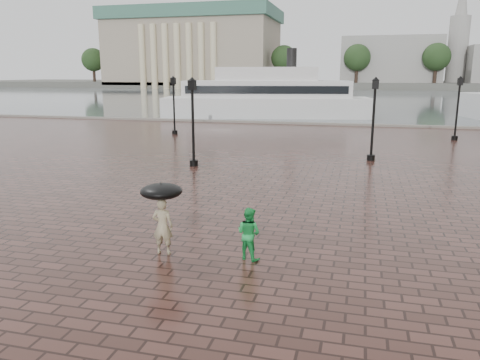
{
  "coord_description": "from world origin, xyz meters",
  "views": [
    {
      "loc": [
        2.39,
        -12.66,
        4.71
      ],
      "look_at": [
        -1.26,
        1.38,
        1.4
      ],
      "focal_mm": 35.0,
      "sensor_mm": 36.0,
      "label": 1
    }
  ],
  "objects_px": {
    "street_lamps": "(300,112)",
    "adult_pedestrian": "(163,226)",
    "child_pedestrian": "(249,233)",
    "ferry_near": "(266,97)"
  },
  "relations": [
    {
      "from": "street_lamps",
      "to": "child_pedestrian",
      "type": "bearing_deg",
      "value": -86.29
    },
    {
      "from": "street_lamps",
      "to": "adult_pedestrian",
      "type": "height_order",
      "value": "street_lamps"
    },
    {
      "from": "child_pedestrian",
      "to": "ferry_near",
      "type": "relative_size",
      "value": 0.06
    },
    {
      "from": "child_pedestrian",
      "to": "adult_pedestrian",
      "type": "bearing_deg",
      "value": 27.45
    },
    {
      "from": "child_pedestrian",
      "to": "ferry_near",
      "type": "distance_m",
      "value": 40.75
    },
    {
      "from": "adult_pedestrian",
      "to": "child_pedestrian",
      "type": "xyz_separation_m",
      "value": [
        2.29,
        0.23,
        -0.07
      ]
    },
    {
      "from": "street_lamps",
      "to": "adult_pedestrian",
      "type": "bearing_deg",
      "value": -93.14
    },
    {
      "from": "street_lamps",
      "to": "child_pedestrian",
      "type": "relative_size",
      "value": 15.58
    },
    {
      "from": "ferry_near",
      "to": "adult_pedestrian",
      "type": "bearing_deg",
      "value": -93.53
    },
    {
      "from": "street_lamps",
      "to": "adult_pedestrian",
      "type": "relative_size",
      "value": 14.1
    }
  ]
}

